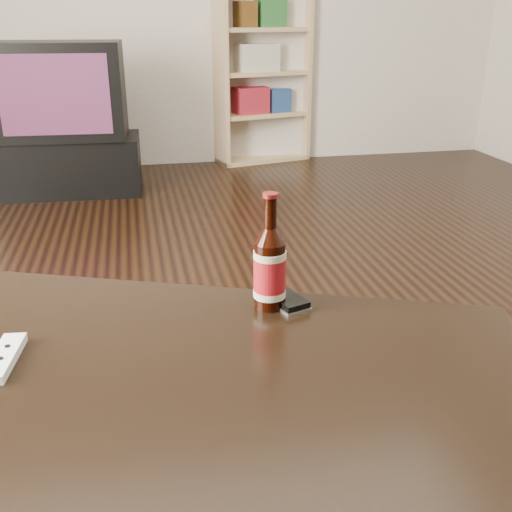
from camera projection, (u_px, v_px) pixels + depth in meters
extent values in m
cube|color=black|center=(260.00, 381.00, 1.87)|extent=(5.00, 6.00, 0.01)
cube|color=black|center=(69.00, 165.00, 3.79)|extent=(0.90, 0.48, 0.35)
cube|color=black|center=(60.00, 90.00, 3.62)|extent=(0.77, 0.51, 0.56)
cube|color=#9C140D|center=(54.00, 95.00, 3.40)|extent=(0.62, 0.04, 0.45)
cube|color=tan|center=(219.00, 74.00, 4.34)|extent=(0.11, 0.32, 1.31)
cube|color=tan|center=(300.00, 71.00, 4.61)|extent=(0.11, 0.32, 1.31)
cube|color=tan|center=(260.00, 157.00, 4.71)|extent=(0.76, 0.48, 0.03)
cube|color=tan|center=(252.00, 71.00, 4.60)|extent=(0.69, 0.20, 1.31)
cube|color=tan|center=(261.00, 114.00, 4.59)|extent=(0.70, 0.44, 0.03)
cube|color=tan|center=(261.00, 73.00, 4.47)|extent=(0.70, 0.44, 0.03)
cube|color=tan|center=(261.00, 29.00, 4.36)|extent=(0.70, 0.44, 0.03)
cube|color=maroon|center=(250.00, 100.00, 4.49)|extent=(0.28, 0.25, 0.19)
cube|color=navy|center=(276.00, 100.00, 4.58)|extent=(0.21, 0.23, 0.17)
cube|color=#BCB6A5|center=(256.00, 57.00, 4.40)|extent=(0.34, 0.27, 0.19)
cube|color=#26602A|center=(268.00, 13.00, 4.32)|extent=(0.24, 0.24, 0.19)
cube|color=#503111|center=(244.00, 14.00, 4.25)|extent=(0.17, 0.23, 0.17)
cube|color=black|center=(186.00, 386.00, 1.09)|extent=(1.42, 1.12, 0.06)
cylinder|color=black|center=(15.00, 381.00, 1.51)|extent=(0.09, 0.09, 0.40)
cylinder|color=black|center=(455.00, 426.00, 1.35)|extent=(0.09, 0.09, 0.40)
cylinder|color=black|center=(270.00, 275.00, 1.29)|extent=(0.08, 0.08, 0.15)
cylinder|color=maroon|center=(270.00, 274.00, 1.29)|extent=(0.09, 0.09, 0.09)
cylinder|color=beige|center=(270.00, 255.00, 1.27)|extent=(0.09, 0.09, 0.02)
cylinder|color=beige|center=(269.00, 293.00, 1.30)|extent=(0.09, 0.09, 0.02)
cone|color=black|center=(270.00, 235.00, 1.25)|extent=(0.08, 0.08, 0.03)
cylinder|color=black|center=(270.00, 213.00, 1.23)|extent=(0.03, 0.03, 0.07)
cylinder|color=maroon|center=(270.00, 195.00, 1.22)|extent=(0.04, 0.04, 0.01)
cube|color=silver|center=(285.00, 302.00, 1.33)|extent=(0.10, 0.13, 0.01)
cube|color=black|center=(285.00, 299.00, 1.32)|extent=(0.09, 0.13, 0.02)
cylinder|color=silver|center=(294.00, 302.00, 1.29)|extent=(0.03, 0.03, 0.00)
cube|color=white|center=(4.00, 358.00, 1.10)|extent=(0.06, 0.16, 0.02)
cylinder|color=black|center=(7.00, 346.00, 1.12)|extent=(0.01, 0.01, 0.00)
cylinder|color=black|center=(0.00, 358.00, 1.08)|extent=(0.01, 0.01, 0.00)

